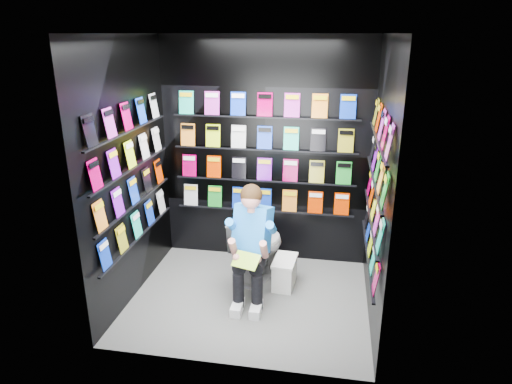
# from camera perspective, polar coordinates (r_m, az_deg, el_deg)

# --- Properties ---
(floor) EXTENTS (2.40, 2.40, 0.00)m
(floor) POSITION_cam_1_polar(r_m,az_deg,el_deg) (4.85, -0.86, -13.22)
(floor) COLOR #5B5B59
(floor) RESTS_ON ground
(ceiling) EXTENTS (2.40, 2.40, 0.00)m
(ceiling) POSITION_cam_1_polar(r_m,az_deg,el_deg) (4.09, -1.05, 19.22)
(ceiling) COLOR white
(ceiling) RESTS_ON floor
(wall_back) EXTENTS (2.40, 0.04, 2.60)m
(wall_back) POSITION_cam_1_polar(r_m,az_deg,el_deg) (5.24, 1.13, 4.86)
(wall_back) COLOR black
(wall_back) RESTS_ON floor
(wall_front) EXTENTS (2.40, 0.04, 2.60)m
(wall_front) POSITION_cam_1_polar(r_m,az_deg,el_deg) (3.38, -4.14, -3.49)
(wall_front) COLOR black
(wall_front) RESTS_ON floor
(wall_left) EXTENTS (0.04, 2.00, 2.60)m
(wall_left) POSITION_cam_1_polar(r_m,az_deg,el_deg) (4.66, -15.60, 2.31)
(wall_left) COLOR black
(wall_left) RESTS_ON floor
(wall_right) EXTENTS (0.04, 2.00, 2.60)m
(wall_right) POSITION_cam_1_polar(r_m,az_deg,el_deg) (4.24, 15.19, 0.68)
(wall_right) COLOR black
(wall_right) RESTS_ON floor
(comics_back) EXTENTS (2.10, 0.06, 1.37)m
(comics_back) POSITION_cam_1_polar(r_m,az_deg,el_deg) (5.21, 1.07, 4.83)
(comics_back) COLOR orange
(comics_back) RESTS_ON wall_back
(comics_left) EXTENTS (0.06, 1.70, 1.37)m
(comics_left) POSITION_cam_1_polar(r_m,az_deg,el_deg) (4.65, -15.27, 2.35)
(comics_left) COLOR orange
(comics_left) RESTS_ON wall_left
(comics_right) EXTENTS (0.06, 1.70, 1.37)m
(comics_right) POSITION_cam_1_polar(r_m,az_deg,el_deg) (4.24, 14.79, 0.77)
(comics_right) COLOR orange
(comics_right) RESTS_ON wall_right
(toilet) EXTENTS (0.62, 0.84, 0.73)m
(toilet) POSITION_cam_1_polar(r_m,az_deg,el_deg) (5.07, 0.37, -6.89)
(toilet) COLOR silver
(toilet) RESTS_ON floor
(longbox) EXTENTS (0.24, 0.40, 0.29)m
(longbox) POSITION_cam_1_polar(r_m,az_deg,el_deg) (5.02, 3.59, -10.13)
(longbox) COLOR white
(longbox) RESTS_ON floor
(longbox_lid) EXTENTS (0.26, 0.42, 0.03)m
(longbox_lid) POSITION_cam_1_polar(r_m,az_deg,el_deg) (4.94, 3.63, -8.53)
(longbox_lid) COLOR white
(longbox_lid) RESTS_ON longbox
(reader) EXTENTS (0.67, 0.82, 1.31)m
(reader) POSITION_cam_1_polar(r_m,az_deg,el_deg) (4.57, -0.41, -4.68)
(reader) COLOR blue
(reader) RESTS_ON toilet
(held_comic) EXTENTS (0.28, 0.21, 0.11)m
(held_comic) POSITION_cam_1_polar(r_m,az_deg,el_deg) (4.34, -1.25, -8.55)
(held_comic) COLOR green
(held_comic) RESTS_ON reader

